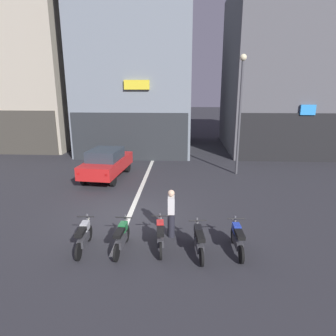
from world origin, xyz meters
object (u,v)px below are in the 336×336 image
object	(u,v)px
person_by_motorcycles	(171,213)
motorcycle_green_row_left_mid	(122,237)
motorcycle_red_row_centre	(160,235)
car_red_crossing_near	(107,162)
motorcycle_black_row_right_mid	(199,241)
motorcycle_silver_row_leftmost	(84,236)
motorcycle_blue_row_rightmost	(237,238)
street_lamp	(240,103)

from	to	relation	value
person_by_motorcycles	motorcycle_green_row_left_mid	bearing A→B (deg)	-147.01
motorcycle_green_row_left_mid	motorcycle_red_row_centre	bearing A→B (deg)	8.30
car_red_crossing_near	motorcycle_black_row_right_mid	distance (m)	8.83
car_red_crossing_near	motorcycle_silver_row_leftmost	bearing A→B (deg)	-81.22
motorcycle_red_row_centre	motorcycle_blue_row_rightmost	size ratio (longest dim) A/B	1.00
car_red_crossing_near	street_lamp	distance (m)	7.95
motorcycle_black_row_right_mid	motorcycle_blue_row_rightmost	size ratio (longest dim) A/B	1.00
motorcycle_green_row_left_mid	motorcycle_blue_row_rightmost	xyz separation A→B (m)	(3.54, 0.10, 0.00)
street_lamp	motorcycle_blue_row_rightmost	world-z (taller)	street_lamp
motorcycle_green_row_left_mid	motorcycle_blue_row_rightmost	world-z (taller)	same
motorcycle_black_row_right_mid	motorcycle_red_row_centre	bearing A→B (deg)	167.11
motorcycle_red_row_centre	motorcycle_blue_row_rightmost	xyz separation A→B (m)	(2.36, -0.07, 0.00)
street_lamp	motorcycle_blue_row_rightmost	bearing A→B (deg)	-99.14
motorcycle_silver_row_leftmost	motorcycle_red_row_centre	bearing A→B (deg)	4.39
car_red_crossing_near	motorcycle_green_row_left_mid	world-z (taller)	car_red_crossing_near
car_red_crossing_near	person_by_motorcycles	size ratio (longest dim) A/B	2.55
motorcycle_red_row_centre	motorcycle_blue_row_rightmost	world-z (taller)	same
street_lamp	motorcycle_green_row_left_mid	size ratio (longest dim) A/B	3.90
motorcycle_silver_row_leftmost	motorcycle_blue_row_rightmost	xyz separation A→B (m)	(4.72, 0.11, 0.00)
motorcycle_silver_row_leftmost	motorcycle_green_row_left_mid	bearing A→B (deg)	0.45
motorcycle_red_row_centre	person_by_motorcycles	bearing A→B (deg)	69.02
street_lamp	motorcycle_red_row_centre	bearing A→B (deg)	-113.86
motorcycle_silver_row_leftmost	motorcycle_black_row_right_mid	size ratio (longest dim) A/B	1.00
motorcycle_blue_row_rightmost	person_by_motorcycles	size ratio (longest dim) A/B	1.00
street_lamp	person_by_motorcycles	bearing A→B (deg)	-114.15
motorcycle_red_row_centre	person_by_motorcycles	xyz separation A→B (m)	(0.30, 0.79, 0.40)
motorcycle_black_row_right_mid	person_by_motorcycles	bearing A→B (deg)	129.64
motorcycle_silver_row_leftmost	motorcycle_red_row_centre	xyz separation A→B (m)	(2.36, 0.18, 0.00)
motorcycle_black_row_right_mid	motorcycle_blue_row_rightmost	xyz separation A→B (m)	(1.18, 0.20, 0.00)
motorcycle_silver_row_leftmost	motorcycle_black_row_right_mid	bearing A→B (deg)	-1.44
street_lamp	motorcycle_silver_row_leftmost	xyz separation A→B (m)	(-6.08, -8.60, -3.53)
motorcycle_silver_row_leftmost	motorcycle_red_row_centre	distance (m)	2.36
car_red_crossing_near	person_by_motorcycles	world-z (taller)	person_by_motorcycles
motorcycle_black_row_right_mid	person_by_motorcycles	xyz separation A→B (m)	(-0.88, 1.06, 0.40)
person_by_motorcycles	motorcycle_red_row_centre	bearing A→B (deg)	-110.98
car_red_crossing_near	motorcycle_blue_row_rightmost	size ratio (longest dim) A/B	2.55
street_lamp	motorcycle_silver_row_leftmost	bearing A→B (deg)	-125.27
car_red_crossing_near	motorcycle_silver_row_leftmost	world-z (taller)	car_red_crossing_near
person_by_motorcycles	car_red_crossing_near	bearing A→B (deg)	120.62
motorcycle_silver_row_leftmost	person_by_motorcycles	world-z (taller)	person_by_motorcycles
motorcycle_silver_row_leftmost	motorcycle_black_row_right_mid	xyz separation A→B (m)	(3.54, -0.09, 0.00)
motorcycle_red_row_centre	motorcycle_black_row_right_mid	size ratio (longest dim) A/B	1.00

